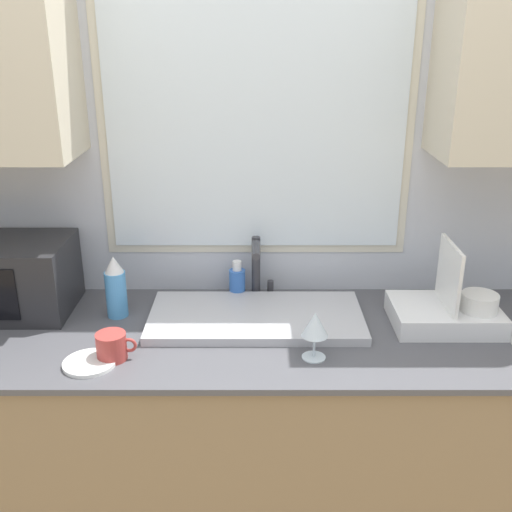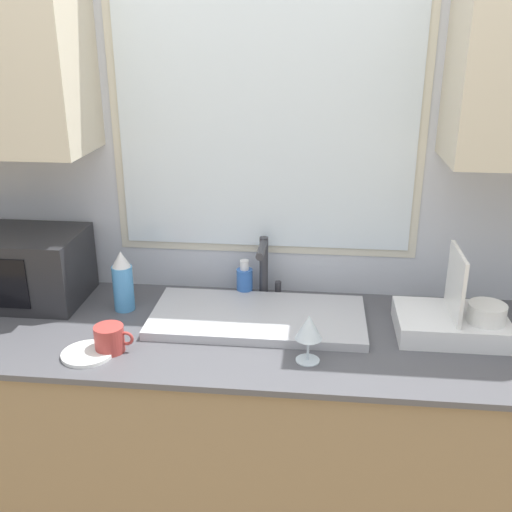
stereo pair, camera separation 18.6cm
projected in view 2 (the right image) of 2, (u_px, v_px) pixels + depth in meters
The scene contains 11 objects.
countertop at pixel (256, 444), 2.16m from camera, with size 2.47×0.70×0.93m.
wall_back at pixel (265, 166), 2.12m from camera, with size 6.00×0.38×2.60m.
sink_basin at pixel (259, 317), 2.06m from camera, with size 0.73×0.36×0.03m.
faucet at pixel (266, 264), 2.18m from camera, with size 0.08×0.18×0.23m.
microwave at pixel (13, 266), 2.19m from camera, with size 0.51×0.31×0.26m.
dish_rack at pixel (455, 320), 1.95m from camera, with size 0.35×0.26×0.29m.
spray_bottle at pixel (123, 282), 2.11m from camera, with size 0.07×0.07×0.22m.
soap_bottle at pixel (245, 282), 2.22m from camera, with size 0.06×0.06×0.15m.
mug_near_sink at pixel (110, 339), 1.86m from camera, with size 0.12×0.09×0.09m.
wine_glass at pixel (309, 328), 1.78m from camera, with size 0.08×0.08×0.15m.
small_plate at pixel (88, 354), 1.84m from camera, with size 0.16×0.16×0.01m.
Camera 2 is at (0.19, -1.43, 1.88)m, focal length 42.00 mm.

